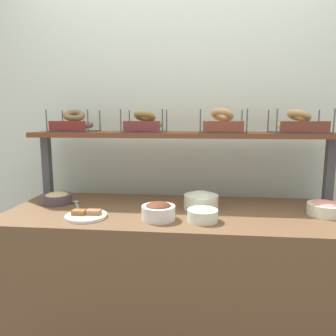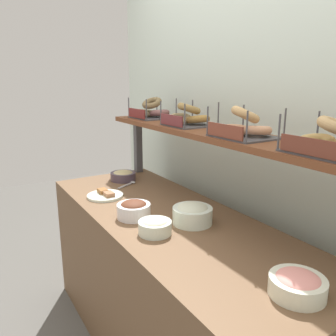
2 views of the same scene
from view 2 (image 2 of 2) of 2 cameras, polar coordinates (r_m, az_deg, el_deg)
back_wall at (r=2.06m, az=13.59°, el=4.36°), size 3.13×0.06×2.40m
deli_counter at (r=2.02m, az=0.40°, el=-19.21°), size 1.93×0.70×0.85m
shelf_riser_left at (r=2.65m, az=-4.95°, el=3.60°), size 0.05×0.05×0.40m
upper_shelf at (r=1.86m, az=7.55°, el=5.64°), size 1.89×0.32×0.03m
bowl_chocolate_spread at (r=1.81m, az=-5.66°, el=-6.75°), size 0.17×0.17×0.09m
bowl_hummus at (r=2.47m, az=-7.40°, el=-1.21°), size 0.18×0.18×0.07m
bowl_potato_salad at (r=1.62m, az=-2.16°, el=-9.51°), size 0.16×0.16×0.08m
bowl_scallion_spread at (r=1.73m, az=4.04°, el=-7.46°), size 0.20×0.20×0.10m
bowl_lox_spread at (r=1.28m, az=20.65°, el=-17.43°), size 0.19×0.19×0.08m
serving_plate_white at (r=2.15m, az=-10.28°, el=-4.41°), size 0.22×0.22×0.04m
serving_spoon_near_plate at (r=2.37m, az=-6.36°, el=-2.58°), size 0.10×0.16×0.01m
bagel_basket_poppy at (r=2.45m, az=-2.73°, el=9.32°), size 0.29×0.25×0.15m
bagel_basket_everything at (r=2.04m, az=3.36°, el=8.34°), size 0.27×0.24×0.14m
bagel_basket_plain at (r=1.66m, az=12.38°, el=6.58°), size 0.28×0.26×0.15m
bagel_basket_sesame at (r=1.37m, az=25.60°, el=3.92°), size 0.32×0.26×0.14m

